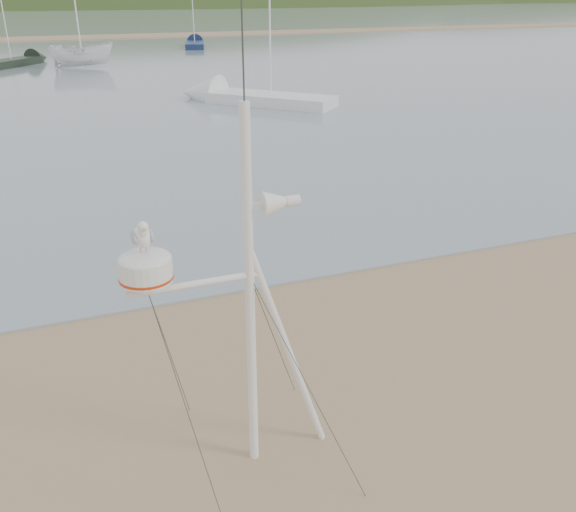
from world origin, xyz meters
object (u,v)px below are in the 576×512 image
object	(u,v)px
sailboat_dark_mid	(27,60)
boat_white	(79,35)
sailboat_white_near	(229,96)
mast_rig	(248,374)
sailboat_blue_far	(195,43)

from	to	relation	value
sailboat_dark_mid	boat_white	bearing A→B (deg)	-47.18
boat_white	sailboat_white_near	world-z (taller)	sailboat_white_near
mast_rig	boat_white	bearing A→B (deg)	88.27
sailboat_white_near	sailboat_dark_mid	bearing A→B (deg)	113.86
boat_white	sailboat_blue_far	distance (m)	18.23
mast_rig	sailboat_white_near	bearing A→B (deg)	74.13
sailboat_blue_far	sailboat_dark_mid	bearing A→B (deg)	-146.13
sailboat_dark_mid	sailboat_white_near	xyz separation A→B (m)	(9.29, -21.01, -0.00)
boat_white	sailboat_dark_mid	world-z (taller)	sailboat_dark_mid
sailboat_blue_far	sailboat_white_near	size ratio (longest dim) A/B	0.86
mast_rig	sailboat_white_near	distance (m)	25.12
sailboat_white_near	mast_rig	bearing A→B (deg)	-105.87
sailboat_white_near	sailboat_blue_far	bearing A→B (deg)	79.47
boat_white	sailboat_blue_far	size ratio (longest dim) A/B	0.63
boat_white	sailboat_white_near	xyz separation A→B (m)	(5.62, -17.05, -1.93)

